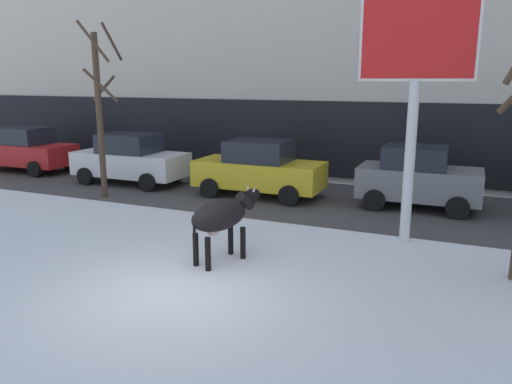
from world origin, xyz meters
name	(u,v)px	position (x,y,z in m)	size (l,w,h in m)	color
ground_plane	(174,292)	(0.00, 0.00, 0.00)	(120.00, 120.00, 0.00)	white
road_strip	(305,199)	(0.00, 7.78, 0.00)	(60.00, 5.60, 0.01)	#423F3F
building_facade	(355,10)	(0.00, 13.81, 6.48)	(44.00, 6.10, 13.00)	beige
cow_black	(222,216)	(0.09, 1.77, 0.99)	(1.07, 1.91, 1.54)	black
billboard	(417,55)	(3.47, 4.66, 4.31)	(2.52, 0.24, 5.56)	silver
car_red_sedan	(26,150)	(-12.28, 7.96, 0.91)	(4.20, 1.98, 1.84)	red
car_white_sedan	(130,159)	(-6.70, 7.62, 0.91)	(4.20, 1.98, 1.84)	white
car_yellow_sedan	(259,169)	(-1.57, 7.66, 0.91)	(4.20, 1.98, 1.84)	gold
car_grey_hatchback	(418,178)	(3.39, 8.08, 0.93)	(3.50, 1.92, 1.86)	slate
pedestrian_near_billboard	(315,158)	(-0.62, 10.84, 0.88)	(0.36, 0.24, 1.73)	#282833
bare_tree_left_lot	(100,108)	(-6.15, 5.53, 2.89)	(1.24, 1.48, 5.51)	#4C3828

